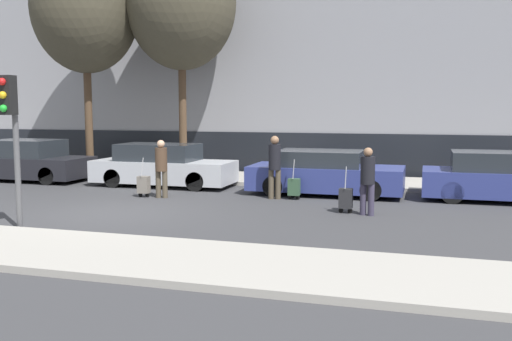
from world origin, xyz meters
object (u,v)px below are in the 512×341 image
Objects in this scene: parked_car_0 at (30,162)px; parked_car_1 at (162,166)px; parked_car_2 at (325,173)px; trolley_center at (294,187)px; pedestrian_left at (161,165)px; trolley_right at (346,198)px; traffic_light at (11,120)px; pedestrian_center at (275,163)px; trolley_left at (144,185)px; parked_car_3 at (499,178)px; bare_tree_down_street at (181,3)px; parked_bicycle at (153,163)px; bare_tree_near_crossing at (85,8)px; pedestrian_right at (368,177)px.

parked_car_1 is at bearing 0.08° from parked_car_0.
parked_car_2 is 3.97× the size of trolley_center.
trolley_center is (3.69, 0.78, -0.58)m from pedestrian_left.
trolley_right is 0.36× the size of traffic_light.
parked_car_0 is at bearing -15.70° from pedestrian_center.
pedestrian_center is at bearing 11.58° from trolley_left.
parked_car_3 is 3.62× the size of trolley_left.
pedestrian_left reaches higher than parked_car_1.
parked_car_1 is 6.17m from bare_tree_down_street.
trolley_center is 2.34m from trolley_right.
trolley_center is at bearing -8.35° from parked_car_0.
bare_tree_down_street is at bearing 27.17° from parked_car_0.
trolley_right is 10.56m from bare_tree_down_street.
trolley_center is (0.55, 0.06, -0.66)m from pedestrian_center.
traffic_light reaches higher than parked_car_2.
parked_car_0 reaches higher than parked_bicycle.
traffic_light is (-5.34, -6.82, 1.69)m from parked_car_2.
trolley_right is (1.01, -2.86, -0.26)m from parked_car_2.
pedestrian_left is 5.45m from trolley_right.
parked_car_1 is 4.08× the size of trolley_center.
traffic_light is at bearing -145.60° from parked_car_3.
parked_car_0 is 0.90× the size of parked_car_1.
parked_car_3 reaches higher than trolley_right.
pedestrian_left is at bearing -19.85° from parked_car_0.
bare_tree_near_crossing reaches higher than parked_car_0.
trolley_right reaches higher than parked_bicycle.
bare_tree_down_street reaches higher than trolley_left.
bare_tree_down_street reaches higher than parked_car_0.
pedestrian_left is 0.20× the size of bare_tree_near_crossing.
parked_car_0 is 12.48m from pedestrian_right.
pedestrian_center is at bearing -9.20° from parked_car_0.
parked_car_3 is 4.83m from trolley_right.
parked_car_3 is 3.67× the size of trolley_center.
pedestrian_center reaches higher than parked_car_3.
trolley_left is 0.70× the size of pedestrian_right.
parked_car_2 is 1.40m from trolley_center.
parked_car_2 reaches higher than trolley_center.
trolley_right is 0.13× the size of bare_tree_down_street.
trolley_center is 2.89m from pedestrian_right.
trolley_center is at bearing 8.19° from pedestrian_left.
bare_tree_down_street reaches higher than traffic_light.
pedestrian_center reaches higher than pedestrian_left.
parked_car_0 is 1.00× the size of parked_car_3.
pedestrian_center is (3.14, 0.72, 0.08)m from pedestrian_left.
trolley_right is at bearing -25.85° from parked_car_1.
pedestrian_left is at bearing -64.75° from parked_car_1.
parked_car_1 reaches higher than trolley_center.
pedestrian_right is 10.69m from bare_tree_down_street.
parked_car_2 is 7.49m from parked_bicycle.
traffic_light is at bearing -128.02° from parked_car_2.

